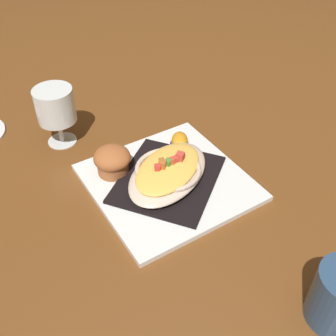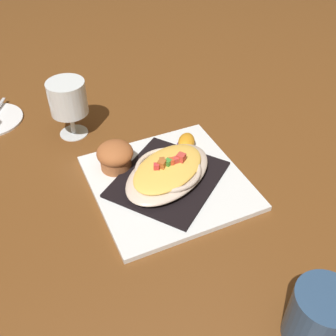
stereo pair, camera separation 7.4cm
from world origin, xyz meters
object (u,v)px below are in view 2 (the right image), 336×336
object	(u,v)px
coffee_mug	(319,320)
orange_garnish	(186,143)
gratin_dish	(168,171)
muffin	(115,156)
square_plate	(168,182)
stemmed_glass	(68,101)

from	to	relation	value
coffee_mug	orange_garnish	bearing A→B (deg)	-95.89
gratin_dish	muffin	world-z (taller)	muffin
square_plate	orange_garnish	xyz separation A→B (m)	(-0.08, -0.07, 0.02)
muffin	coffee_mug	bearing A→B (deg)	103.98
square_plate	muffin	distance (m)	0.11
stemmed_glass	coffee_mug	bearing A→B (deg)	103.66
coffee_mug	muffin	bearing A→B (deg)	-76.02
orange_garnish	gratin_dish	bearing A→B (deg)	42.12
orange_garnish	stemmed_glass	bearing A→B (deg)	-41.86
gratin_dish	orange_garnish	bearing A→B (deg)	-137.88
muffin	orange_garnish	bearing A→B (deg)	177.01
square_plate	stemmed_glass	size ratio (longest dim) A/B	2.20
muffin	square_plate	bearing A→B (deg)	132.12
square_plate	gratin_dish	world-z (taller)	gratin_dish
gratin_dish	stemmed_glass	bearing A→B (deg)	-65.68
muffin	orange_garnish	world-z (taller)	muffin
gratin_dish	stemmed_glass	xyz separation A→B (m)	(0.11, -0.24, 0.05)
square_plate	gratin_dish	distance (m)	0.03
square_plate	muffin	size ratio (longest dim) A/B	3.93
coffee_mug	stemmed_glass	distance (m)	0.61
square_plate	orange_garnish	bearing A→B (deg)	-137.89
gratin_dish	stemmed_glass	world-z (taller)	stemmed_glass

